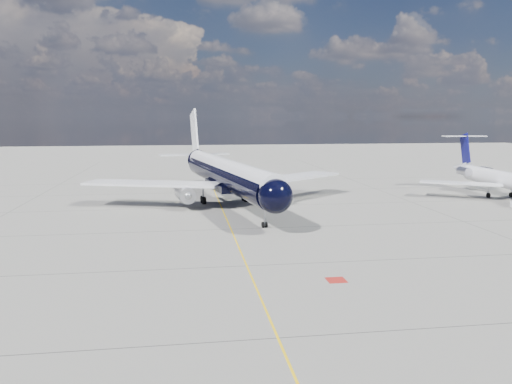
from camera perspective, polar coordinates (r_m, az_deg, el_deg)
The scene contains 5 objects.
ground at distance 79.47m, azimuth -4.26°, elevation -1.08°, with size 320.00×320.00×0.00m, color gray.
taxiway_centerline at distance 74.56m, azimuth -3.98°, elevation -1.71°, with size 0.16×160.00×0.01m, color yellow.
red_marking at distance 42.24m, azimuth 9.15°, elevation -9.91°, with size 1.60×1.60×0.01m, color maroon.
main_airliner at distance 77.66m, azimuth -3.64°, elevation 2.16°, with size 41.82×51.45×14.93m.
regional_jet at distance 92.91m, azimuth 25.88°, elevation 1.52°, with size 26.67×30.62×10.38m.
Camera 1 is at (-5.47, -48.15, 13.34)m, focal length 35.00 mm.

